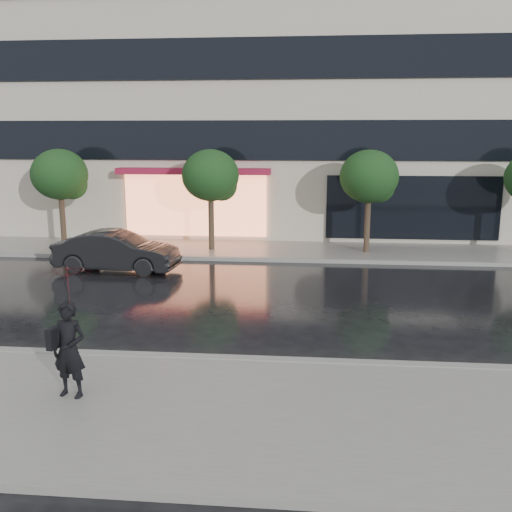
# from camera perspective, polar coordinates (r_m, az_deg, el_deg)

# --- Properties ---
(ground) EXTENTS (120.00, 120.00, 0.00)m
(ground) POSITION_cam_1_polar(r_m,az_deg,el_deg) (12.59, 1.49, -9.04)
(ground) COLOR black
(ground) RESTS_ON ground
(sidewalk_near) EXTENTS (60.00, 4.50, 0.12)m
(sidewalk_near) POSITION_cam_1_polar(r_m,az_deg,el_deg) (9.61, 0.15, -15.68)
(sidewalk_near) COLOR slate
(sidewalk_near) RESTS_ON ground
(sidewalk_far) EXTENTS (60.00, 3.50, 0.12)m
(sidewalk_far) POSITION_cam_1_polar(r_m,az_deg,el_deg) (22.43, 3.24, 0.54)
(sidewalk_far) COLOR slate
(sidewalk_far) RESTS_ON ground
(curb_near) EXTENTS (60.00, 0.25, 0.14)m
(curb_near) POSITION_cam_1_polar(r_m,az_deg,el_deg) (11.63, 1.16, -10.49)
(curb_near) COLOR gray
(curb_near) RESTS_ON ground
(curb_far) EXTENTS (60.00, 0.25, 0.14)m
(curb_far) POSITION_cam_1_polar(r_m,az_deg,el_deg) (20.72, 3.06, -0.39)
(curb_far) COLOR gray
(curb_far) RESTS_ON ground
(office_building) EXTENTS (30.00, 12.76, 18.00)m
(office_building) POSITION_cam_1_polar(r_m,az_deg,el_deg) (30.03, 4.03, 20.59)
(office_building) COLOR #B9AE9D
(office_building) RESTS_ON ground
(tree_far_west) EXTENTS (2.20, 2.20, 3.99)m
(tree_far_west) POSITION_cam_1_polar(r_m,az_deg,el_deg) (23.87, -18.88, 7.55)
(tree_far_west) COLOR #33261C
(tree_far_west) RESTS_ON ground
(tree_mid_west) EXTENTS (2.20, 2.20, 3.99)m
(tree_mid_west) POSITION_cam_1_polar(r_m,az_deg,el_deg) (22.12, -4.40, 7.85)
(tree_mid_west) COLOR #33261C
(tree_mid_west) RESTS_ON ground
(tree_mid_east) EXTENTS (2.20, 2.20, 3.99)m
(tree_mid_east) POSITION_cam_1_polar(r_m,az_deg,el_deg) (21.93, 11.39, 7.61)
(tree_mid_east) COLOR #33261C
(tree_mid_east) RESTS_ON ground
(parked_car) EXTENTS (4.24, 1.77, 1.36)m
(parked_car) POSITION_cam_1_polar(r_m,az_deg,el_deg) (19.71, -13.75, 0.45)
(parked_car) COLOR black
(parked_car) RESTS_ON ground
(pedestrian_with_umbrella) EXTENTS (1.00, 1.02, 2.30)m
(pedestrian_with_umbrella) POSITION_cam_1_polar(r_m,az_deg,el_deg) (10.07, -18.27, -5.59)
(pedestrian_with_umbrella) COLOR black
(pedestrian_with_umbrella) RESTS_ON sidewalk_near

